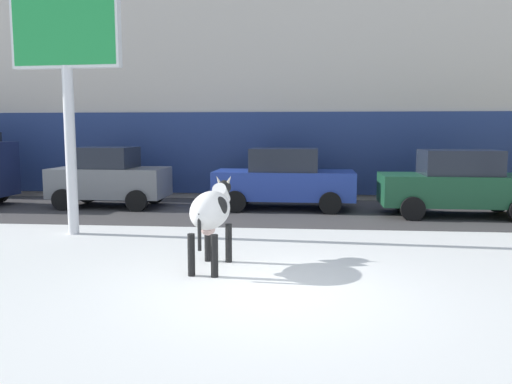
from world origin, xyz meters
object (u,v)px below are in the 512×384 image
(billboard, at_px, (66,42))
(pedestrian_by_cars, at_px, (332,173))
(pedestrian_near_billboard, at_px, (119,172))
(car_darkgreen_sedan, at_px, (458,184))
(cow_holstein, at_px, (212,211))
(car_blue_sedan, at_px, (284,179))
(car_grey_hatchback, at_px, (109,177))

(billboard, bearing_deg, pedestrian_by_cars, 48.36)
(pedestrian_near_billboard, bearing_deg, car_darkgreen_sedan, -18.23)
(cow_holstein, bearing_deg, pedestrian_near_billboard, 118.37)
(car_blue_sedan, bearing_deg, pedestrian_near_billboard, 156.21)
(car_darkgreen_sedan, bearing_deg, cow_holstein, -133.88)
(billboard, distance_m, car_darkgreen_sedan, 10.67)
(cow_holstein, relative_size, car_blue_sedan, 0.45)
(cow_holstein, bearing_deg, pedestrian_by_cars, 75.36)
(car_blue_sedan, bearing_deg, car_grey_hatchback, -179.20)
(cow_holstein, height_order, car_blue_sedan, car_blue_sedan)
(billboard, relative_size, car_blue_sedan, 1.31)
(billboard, distance_m, pedestrian_near_billboard, 7.96)
(car_darkgreen_sedan, height_order, pedestrian_near_billboard, car_darkgreen_sedan)
(billboard, height_order, car_blue_sedan, billboard)
(cow_holstein, xyz_separation_m, billboard, (-3.72, 2.64, 3.31))
(car_grey_hatchback, height_order, pedestrian_by_cars, car_grey_hatchback)
(pedestrian_near_billboard, height_order, pedestrian_by_cars, same)
(car_darkgreen_sedan, relative_size, pedestrian_by_cars, 2.44)
(billboard, relative_size, car_grey_hatchback, 1.58)
(billboard, bearing_deg, car_blue_sedan, 42.63)
(car_blue_sedan, bearing_deg, pedestrian_by_cars, 60.02)
(car_darkgreen_sedan, bearing_deg, car_blue_sedan, 169.37)
(car_darkgreen_sedan, xyz_separation_m, pedestrian_near_billboard, (-11.01, 3.63, -0.03))
(billboard, bearing_deg, car_grey_hatchback, 100.36)
(cow_holstein, distance_m, car_darkgreen_sedan, 8.37)
(car_blue_sedan, bearing_deg, cow_holstein, -97.83)
(billboard, height_order, pedestrian_near_billboard, billboard)
(car_grey_hatchback, bearing_deg, billboard, -79.64)
(car_blue_sedan, height_order, pedestrian_by_cars, car_blue_sedan)
(car_grey_hatchback, distance_m, car_darkgreen_sedan, 10.33)
(car_blue_sedan, distance_m, pedestrian_by_cars, 3.14)
(pedestrian_by_cars, bearing_deg, billboard, -131.64)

